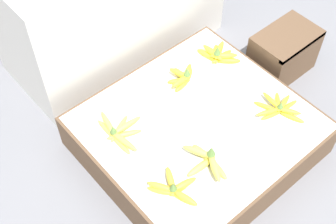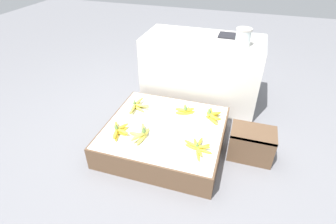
{
  "view_description": "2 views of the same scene",
  "coord_description": "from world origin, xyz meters",
  "views": [
    {
      "loc": [
        -0.97,
        -0.91,
        1.96
      ],
      "look_at": [
        -0.07,
        0.13,
        0.22
      ],
      "focal_mm": 50.0,
      "sensor_mm": 36.0,
      "label": 1
    },
    {
      "loc": [
        0.56,
        -1.68,
        1.58
      ],
      "look_at": [
        0.03,
        0.0,
        0.36
      ],
      "focal_mm": 28.0,
      "sensor_mm": 36.0,
      "label": 2
    }
  ],
  "objects": [
    {
      "name": "ground_plane",
      "position": [
        0.0,
        0.0,
        0.0
      ],
      "size": [
        10.0,
        10.0,
        0.0
      ],
      "primitive_type": "plane",
      "color": "slate"
    },
    {
      "name": "banana_bunch_front_left",
      "position": [
        -0.33,
        -0.21,
        0.24
      ],
      "size": [
        0.19,
        0.23,
        0.1
      ],
      "color": "gold",
      "rests_on": "display_platform"
    },
    {
      "name": "back_vendor_table",
      "position": [
        0.13,
        0.85,
        0.36
      ],
      "size": [
        1.19,
        0.58,
        0.72
      ],
      "color": "beige",
      "rests_on": "ground_plane"
    },
    {
      "name": "banana_bunch_middle_left",
      "position": [
        -0.33,
        0.18,
        0.24
      ],
      "size": [
        0.19,
        0.28,
        0.09
      ],
      "color": "#DBCC4C",
      "rests_on": "display_platform"
    },
    {
      "name": "glass_jar",
      "position": [
        0.51,
        0.72,
        0.8
      ],
      "size": [
        0.14,
        0.14,
        0.16
      ],
      "color": "silver",
      "rests_on": "back_vendor_table"
    },
    {
      "name": "foam_tray_white",
      "position": [
        0.06,
        0.77,
        0.73
      ],
      "size": [
        0.29,
        0.21,
        0.02
      ],
      "color": "white",
      "rests_on": "back_vendor_table"
    },
    {
      "name": "banana_bunch_front_right",
      "position": [
        0.33,
        -0.2,
        0.24
      ],
      "size": [
        0.24,
        0.25,
        0.08
      ],
      "color": "yellow",
      "rests_on": "display_platform"
    },
    {
      "name": "banana_bunch_front_midleft",
      "position": [
        -0.13,
        -0.2,
        0.25
      ],
      "size": [
        0.16,
        0.25,
        0.11
      ],
      "color": "#DBCC4C",
      "rests_on": "display_platform"
    },
    {
      "name": "banana_bunch_middle_right",
      "position": [
        0.36,
        0.24,
        0.24
      ],
      "size": [
        0.15,
        0.22,
        0.11
      ],
      "color": "yellow",
      "rests_on": "display_platform"
    },
    {
      "name": "display_platform",
      "position": [
        0.0,
        0.0,
        0.11
      ],
      "size": [
        0.99,
        0.92,
        0.21
      ],
      "color": "brown",
      "rests_on": "ground_plane"
    },
    {
      "name": "foam_tray_dark",
      "position": [
        0.4,
        0.94,
        0.73
      ],
      "size": [
        0.26,
        0.18,
        0.02
      ],
      "color": "#232328",
      "rests_on": "back_vendor_table"
    },
    {
      "name": "wooden_crate",
      "position": [
        0.73,
        0.08,
        0.14
      ],
      "size": [
        0.35,
        0.24,
        0.27
      ],
      "color": "brown",
      "rests_on": "ground_plane"
    },
    {
      "name": "banana_bunch_middle_midright",
      "position": [
        0.12,
        0.24,
        0.24
      ],
      "size": [
        0.18,
        0.14,
        0.11
      ],
      "color": "yellow",
      "rests_on": "display_platform"
    }
  ]
}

